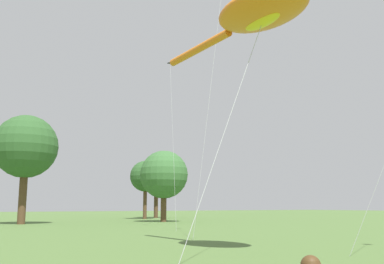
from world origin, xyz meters
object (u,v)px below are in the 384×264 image
object	(u,v)px
tree_oak_left	(164,175)
tree_shrub_far	(145,177)
small_kite_streamer_purple	(170,72)
tree_pine_center	(156,175)
tree_oak_right	(26,147)
big_show_kite	(258,13)

from	to	relation	value
tree_oak_left	tree_shrub_far	distance (m)	12.19
tree_oak_left	tree_shrub_far	size ratio (longest dim) A/B	1.01
small_kite_streamer_purple	tree_oak_left	xyz separation A→B (m)	(7.16, 14.61, -8.12)
tree_shrub_far	tree_pine_center	bearing A→B (deg)	46.60
tree_oak_right	tree_oak_left	bearing A→B (deg)	-6.25
tree_pine_center	tree_oak_right	distance (m)	27.17
small_kite_streamer_purple	tree_pine_center	size ratio (longest dim) A/B	1.52
small_kite_streamer_purple	tree_shrub_far	distance (m)	29.31
tree_pine_center	tree_oak_left	bearing A→B (deg)	-113.81
big_show_kite	tree_pine_center	bearing A→B (deg)	156.86
tree_shrub_far	tree_oak_right	bearing A→B (deg)	-152.43
tree_oak_left	tree_shrub_far	xyz separation A→B (m)	(3.09, 11.78, 0.54)
tree_oak_left	small_kite_streamer_purple	bearing A→B (deg)	-116.11
tree_oak_right	tree_shrub_far	bearing A→B (deg)	27.57
tree_pine_center	tree_shrub_far	world-z (taller)	tree_pine_center
big_show_kite	tree_oak_left	world-z (taller)	big_show_kite
small_kite_streamer_purple	tree_pine_center	bearing A→B (deg)	-70.28
small_kite_streamer_purple	tree_oak_left	bearing A→B (deg)	-71.48
big_show_kite	tree_oak_left	size ratio (longest dim) A/B	1.26
tree_pine_center	tree_shrub_far	size ratio (longest dim) A/B	1.13
big_show_kite	small_kite_streamer_purple	xyz separation A→B (m)	(6.19, 19.39, 3.50)
tree_shrub_far	big_show_kite	bearing A→B (deg)	-109.76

